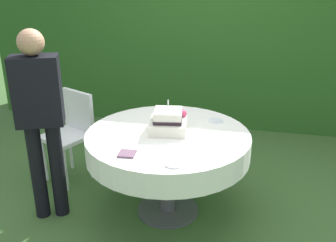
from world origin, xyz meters
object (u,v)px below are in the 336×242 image
Objects in this scene: wedding_cake at (169,122)px; standing_person at (40,115)px; napkin_stack at (127,154)px; garden_chair at (72,127)px; cake_table at (168,145)px; serving_plate_near at (174,164)px; serving_plate_far at (216,121)px.

standing_person reaches higher than wedding_cake.
garden_chair is at bearing 135.54° from napkin_stack.
serving_plate_near is at bearing -73.19° from cake_table.
napkin_stack is 1.22m from garden_chair.
serving_plate_near is (0.16, -0.52, 0.11)m from cake_table.
cake_table is 10.42× the size of serving_plate_far.
wedding_cake is at bearing 17.66° from standing_person.
wedding_cake is 1.02m from standing_person.
cake_table is 0.51m from serving_plate_far.
wedding_cake reaches higher than serving_plate_far.
garden_chair is 0.56× the size of standing_person.
cake_table is 0.85× the size of standing_person.
napkin_stack is at bearing -44.46° from garden_chair.
wedding_cake is (-0.00, 0.04, 0.19)m from cake_table.
standing_person reaches higher than serving_plate_far.
serving_plate_far is 0.96m from napkin_stack.
serving_plate_near is (0.16, -0.56, -0.08)m from wedding_cake.
wedding_cake is at bearing 94.68° from cake_table.
cake_table is at bearing 64.77° from napkin_stack.
napkin_stack is at bearing -115.23° from cake_table.
garden_chair is (-1.06, 0.40, -0.10)m from cake_table.
napkin_stack is (-0.20, -0.48, -0.08)m from wedding_cake.
serving_plate_near reaches higher than cake_table.
wedding_cake is 1.15m from garden_chair.
serving_plate_far is 1.44m from garden_chair.
wedding_cake is 2.82× the size of napkin_stack.
cake_table is at bearing 15.23° from standing_person.
cake_table is at bearing 106.81° from serving_plate_near.
cake_table is 10.79× the size of serving_plate_near.
cake_table is 0.55m from serving_plate_near.
napkin_stack is (-0.21, -0.44, 0.11)m from cake_table.
standing_person reaches higher than garden_chair.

